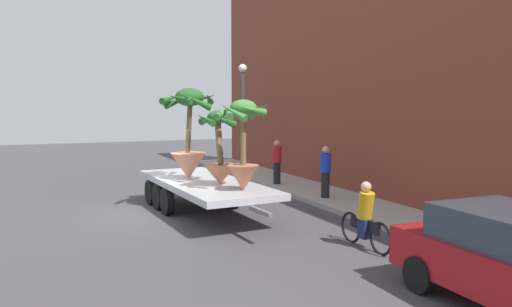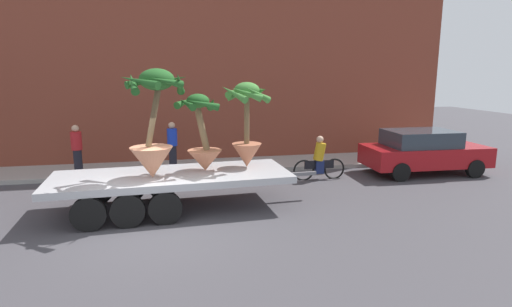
% 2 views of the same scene
% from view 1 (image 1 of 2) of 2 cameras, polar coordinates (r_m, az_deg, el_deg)
% --- Properties ---
extents(ground_plane, '(60.00, 60.00, 0.00)m').
position_cam_1_polar(ground_plane, '(14.92, -11.95, -6.92)').
color(ground_plane, '#423F44').
extents(sidewalk, '(24.00, 2.20, 0.15)m').
position_cam_1_polar(sidewalk, '(17.21, 8.40, -4.94)').
color(sidewalk, '#A39E99').
rests_on(sidewalk, ground).
extents(building_facade, '(24.00, 1.20, 9.37)m').
position_cam_1_polar(building_facade, '(17.95, 13.27, 10.18)').
color(building_facade, brown).
rests_on(building_facade, ground).
extents(flatbed_trailer, '(7.24, 2.62, 0.98)m').
position_cam_1_polar(flatbed_trailer, '(15.02, -6.39, -3.77)').
color(flatbed_trailer, '#B7BABF').
rests_on(flatbed_trailer, ground).
extents(potted_palm_rear, '(1.42, 1.36, 2.37)m').
position_cam_1_polar(potted_palm_rear, '(12.80, -1.49, 1.10)').
color(potted_palm_rear, '#B26647').
rests_on(potted_palm_rear, flatbed_trailer).
extents(potted_palm_middle, '(1.27, 1.23, 2.08)m').
position_cam_1_polar(potted_palm_middle, '(13.91, -4.26, 0.04)').
color(potted_palm_middle, '#C17251').
rests_on(potted_palm_middle, flatbed_trailer).
extents(potted_palm_front, '(1.71, 1.76, 2.73)m').
position_cam_1_polar(potted_palm_front, '(14.90, -7.73, 1.83)').
color(potted_palm_front, tan).
rests_on(potted_palm_front, flatbed_trailer).
extents(cyclist, '(1.84, 0.34, 1.54)m').
position_cam_1_polar(cyclist, '(11.45, 12.49, -7.33)').
color(cyclist, black).
rests_on(cyclist, ground).
extents(pedestrian_near_gate, '(0.36, 0.36, 1.71)m').
position_cam_1_polar(pedestrian_near_gate, '(16.50, 8.01, -1.99)').
color(pedestrian_near_gate, black).
rests_on(pedestrian_near_gate, sidewalk).
extents(pedestrian_far_left, '(0.36, 0.36, 1.71)m').
position_cam_1_polar(pedestrian_far_left, '(19.19, 2.43, -0.87)').
color(pedestrian_far_left, black).
rests_on(pedestrian_far_left, sidewalk).
extents(street_lamp, '(0.36, 0.36, 4.83)m').
position_cam_1_polar(street_lamp, '(21.68, -1.54, 5.67)').
color(street_lamp, '#383D42').
rests_on(street_lamp, sidewalk).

